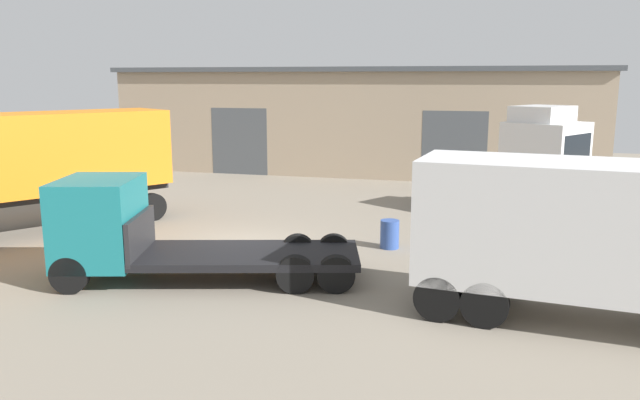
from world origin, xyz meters
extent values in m
plane|color=gray|center=(0.00, 0.00, 0.00)|extent=(60.00, 60.00, 0.00)
cube|color=tan|center=(0.00, 18.70, 2.76)|extent=(26.05, 9.40, 5.51)
cube|color=#474C51|center=(0.00, 18.70, 5.64)|extent=(26.55, 9.90, 0.25)
cube|color=#4C5156|center=(-5.73, 14.03, 1.80)|extent=(3.20, 0.08, 3.60)
cube|color=#4C5156|center=(5.73, 14.03, 1.80)|extent=(3.20, 0.08, 3.60)
cube|color=silver|center=(9.39, 6.70, 2.05)|extent=(3.35, 3.38, 3.12)
cube|color=silver|center=(9.22, 6.80, 3.89)|extent=(2.53, 2.67, 0.60)
cube|color=black|center=(10.39, 6.09, 2.67)|extent=(1.16, 1.83, 1.12)
cube|color=#232326|center=(6.83, 8.26, 0.61)|extent=(4.12, 3.58, 0.24)
cylinder|color=#B2B2B7|center=(7.86, 8.80, 0.44)|extent=(1.23, 1.05, 0.56)
cylinder|color=black|center=(10.48, 7.33, 0.49)|extent=(1.00, 0.77, 0.98)
cylinder|color=black|center=(9.33, 5.45, 0.49)|extent=(1.00, 0.77, 0.98)
cylinder|color=black|center=(7.06, 9.41, 0.49)|extent=(1.00, 0.77, 0.98)
cylinder|color=black|center=(5.92, 7.53, 0.49)|extent=(1.00, 0.77, 0.98)
cylinder|color=black|center=(6.29, 9.88, 0.49)|extent=(1.00, 0.77, 0.98)
cylinder|color=black|center=(5.15, 8.00, 0.49)|extent=(1.00, 0.77, 0.98)
cube|color=orange|center=(-7.79, -0.26, 2.69)|extent=(7.68, 9.66, 2.69)
cube|color=#232326|center=(-7.79, -0.26, 1.23)|extent=(7.06, 9.23, 0.24)
cylinder|color=black|center=(-5.09, 1.75, 0.51)|extent=(0.82, 1.01, 1.01)
cylinder|color=black|center=(-6.91, 2.99, 0.51)|extent=(0.82, 1.01, 1.01)
cylinder|color=black|center=(-4.53, 2.58, 0.51)|extent=(0.82, 1.01, 1.01)
cylinder|color=black|center=(-6.35, 3.82, 0.51)|extent=(0.82, 1.01, 1.01)
cube|color=#197075|center=(-2.23, -3.96, 1.57)|extent=(2.47, 2.82, 2.20)
cube|color=black|center=(-3.12, -4.20, 1.96)|extent=(0.61, 1.97, 0.88)
cube|color=black|center=(1.44, -2.95, 0.65)|extent=(6.15, 3.83, 0.20)
cube|color=#232326|center=(-1.24, -3.69, 1.20)|extent=(0.75, 2.35, 1.10)
cylinder|color=black|center=(-2.39, -5.09, 0.47)|extent=(0.98, 0.54, 0.94)
cylinder|color=black|center=(-2.94, -3.07, 0.47)|extent=(0.98, 0.54, 0.94)
cylinder|color=black|center=(2.93, -3.63, 0.47)|extent=(0.98, 0.54, 0.94)
cylinder|color=black|center=(2.38, -1.61, 0.47)|extent=(0.98, 0.54, 0.94)
cylinder|color=black|center=(3.90, -3.37, 0.47)|extent=(0.98, 0.54, 0.94)
cylinder|color=black|center=(3.34, -1.34, 0.47)|extent=(0.98, 0.54, 0.94)
cube|color=silver|center=(8.72, -3.73, 2.11)|extent=(5.78, 2.98, 2.72)
cylinder|color=black|center=(7.66, -2.56, 0.51)|extent=(1.04, 0.41, 1.01)
cylinder|color=black|center=(7.43, -4.65, 0.51)|extent=(1.04, 0.41, 1.01)
cylinder|color=black|center=(6.66, -2.45, 0.51)|extent=(1.04, 0.41, 1.01)
cylinder|color=black|center=(6.44, -4.54, 0.51)|extent=(1.04, 0.41, 1.01)
cone|color=#665B4C|center=(-11.15, 7.59, 0.88)|extent=(4.03, 4.03, 1.77)
cylinder|color=#33519E|center=(4.54, 1.05, 0.44)|extent=(0.58, 0.58, 0.88)
cube|color=black|center=(6.32, 3.70, 0.02)|extent=(0.40, 0.40, 0.04)
cone|color=orange|center=(6.32, 3.70, 0.28)|extent=(0.36, 0.36, 0.55)
camera|label=1|loc=(7.31, -17.58, 5.18)|focal=35.00mm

